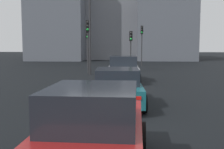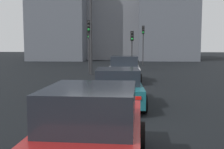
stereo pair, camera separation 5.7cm
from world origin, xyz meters
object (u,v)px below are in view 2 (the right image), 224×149
Objects in this scene: traffic_light_near_left at (89,36)px; traffic_light_far_right at (89,40)px; car_teal_second at (118,87)px; traffic_light_far_left at (132,42)px; car_red_third at (92,133)px; traffic_light_near_right at (143,37)px; street_lamp_kerbside at (91,16)px; car_white_lead at (124,69)px.

traffic_light_far_right is at bearing -167.08° from traffic_light_near_left.
traffic_light_near_left is 6.24m from traffic_light_far_right.
traffic_light_far_left reaches higher than car_teal_second.
traffic_light_far_left is 0.93× the size of traffic_light_far_right.
traffic_light_near_right reaches higher than car_red_third.
car_teal_second is 12.20m from street_lamp_kerbside.
car_white_lead is 11.48m from traffic_light_far_right.
car_red_third reaches higher than car_white_lead.
car_red_third is 0.54× the size of street_lamp_kerbside.
street_lamp_kerbside is at bearing 9.73° from car_red_third.
traffic_light_near_right is at bearing -8.24° from car_white_lead.
car_red_third is (-13.25, 0.29, -0.00)m from car_white_lead.
traffic_light_far_left is at bearing -35.56° from street_lamp_kerbside.
street_lamp_kerbside is at bearing -41.81° from traffic_light_far_left.
traffic_light_far_right is 0.49× the size of street_lamp_kerbside.
traffic_light_near_right is 6.36m from traffic_light_far_right.
traffic_light_near_left is at bearing 3.27° from traffic_light_far_right.
traffic_light_near_left is 1.10× the size of traffic_light_far_right.
car_white_lead is 0.56× the size of street_lamp_kerbside.
car_white_lead is at bearing 37.10° from traffic_light_near_left.
traffic_light_near_right is 5.34m from traffic_light_far_left.
traffic_light_near_left is (11.74, 2.79, 2.34)m from car_teal_second.
traffic_light_near_right is at bearing 157.38° from traffic_light_near_left.
car_red_third is at bearing 177.89° from car_white_lead.
traffic_light_near_left is at bearing 10.23° from car_red_third.
street_lamp_kerbside is at bearing 10.62° from car_teal_second.
traffic_light_far_left reaches higher than car_white_lead.
street_lamp_kerbside is (4.02, 2.67, 3.78)m from car_white_lead.
traffic_light_near_right is 0.56× the size of street_lamp_kerbside.
car_white_lead is 8.69m from traffic_light_far_left.
traffic_light_near_right reaches higher than car_teal_second.
car_teal_second is at bearing -0.02° from car_red_third.
traffic_light_far_right is at bearing 9.86° from street_lamp_kerbside.
car_white_lead is at bearing 0.64° from car_red_third.
street_lamp_kerbside reaches higher than traffic_light_near_left.
car_red_third is at bearing -0.79° from traffic_light_near_right.
street_lamp_kerbside is (-6.63, -1.15, 1.80)m from traffic_light_far_right.
street_lamp_kerbside is (-4.47, 3.19, 1.98)m from traffic_light_far_left.
car_teal_second is 0.97× the size of traffic_light_near_right.
car_teal_second is 5.99m from car_red_third.
traffic_light_near_right is at bearing -7.33° from car_teal_second.
traffic_light_near_right is 10.70m from street_lamp_kerbside.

